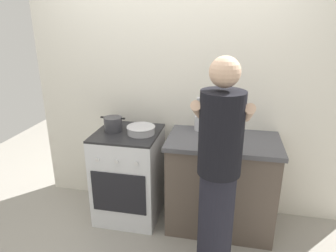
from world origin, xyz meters
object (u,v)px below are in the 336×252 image
pot (113,124)px  spice_bottle (221,138)px  mixing_bowl (141,129)px  stove_range (129,174)px  utensil_crock (200,121)px  person (218,177)px

pot → spice_bottle: 1.02m
mixing_bowl → stove_range: bearing=175.5°
mixing_bowl → utensil_crock: utensil_crock is taller
mixing_bowl → utensil_crock: 0.56m
utensil_crock → spice_bottle: bearing=-51.6°
pot → person: size_ratio=0.14×
utensil_crock → spice_bottle: (0.22, -0.28, -0.05)m
utensil_crock → spice_bottle: size_ratio=3.38×
utensil_crock → person: bearing=-74.7°
pot → mixing_bowl: bearing=-4.1°
stove_range → spice_bottle: 1.01m
person → utensil_crock: bearing=105.3°
mixing_bowl → spice_bottle: (0.74, -0.07, 0.01)m
stove_range → spice_bottle: (0.88, -0.08, 0.50)m
pot → utensil_crock: 0.82m
spice_bottle → pot: bearing=175.0°
stove_range → mixing_bowl: (0.14, -0.01, 0.49)m
mixing_bowl → utensil_crock: bearing=21.7°
mixing_bowl → person: bearing=-39.3°
pot → mixing_bowl: (0.28, -0.02, -0.03)m
mixing_bowl → pot: bearing=175.9°
pot → person: bearing=-31.6°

